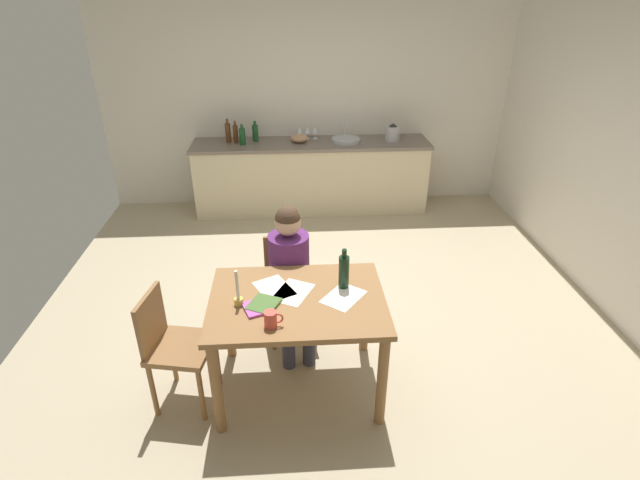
{
  "coord_description": "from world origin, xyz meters",
  "views": [
    {
      "loc": [
        -0.28,
        -3.7,
        2.66
      ],
      "look_at": [
        -0.05,
        -0.29,
        0.85
      ],
      "focal_mm": 27.28,
      "sensor_mm": 36.0,
      "label": 1
    }
  ],
  "objects_px": {
    "book_cookery": "(258,307)",
    "wine_glass_back_left": "(300,130)",
    "person_seated": "(291,270)",
    "wine_glass_by_kettle": "(307,130)",
    "chair_at_table": "(289,282)",
    "chair_side_empty": "(173,344)",
    "sink_unit": "(346,140)",
    "bottle_oil": "(228,132)",
    "candlestick": "(238,296)",
    "book_magazine": "(264,305)",
    "bottle_vinegar": "(236,134)",
    "bottle_wine_red": "(242,136)",
    "wine_glass_near_sink": "(315,130)",
    "dining_table": "(298,313)",
    "coffee_mug": "(271,319)",
    "wine_bottle_on_table": "(344,271)",
    "stovetop_kettle": "(392,133)",
    "bottle_sauce": "(255,133)",
    "mixing_bowl": "(299,138)"
  },
  "relations": [
    {
      "from": "book_cookery",
      "to": "wine_glass_near_sink",
      "type": "bearing_deg",
      "value": 59.71
    },
    {
      "from": "chair_at_table",
      "to": "chair_side_empty",
      "type": "distance_m",
      "value": 1.09
    },
    {
      "from": "bottle_sauce",
      "to": "wine_glass_near_sink",
      "type": "distance_m",
      "value": 0.75
    },
    {
      "from": "bottle_oil",
      "to": "stovetop_kettle",
      "type": "bearing_deg",
      "value": -1.67
    },
    {
      "from": "sink_unit",
      "to": "person_seated",
      "type": "bearing_deg",
      "value": -105.21
    },
    {
      "from": "chair_at_table",
      "to": "wine_glass_back_left",
      "type": "xyz_separation_m",
      "value": [
        0.18,
        2.7,
        0.53
      ]
    },
    {
      "from": "book_cookery",
      "to": "wine_glass_back_left",
      "type": "xyz_separation_m",
      "value": [
        0.38,
        3.47,
        0.22
      ]
    },
    {
      "from": "wine_bottle_on_table",
      "to": "coffee_mug",
      "type": "bearing_deg",
      "value": -140.21
    },
    {
      "from": "bottle_wine_red",
      "to": "wine_glass_back_left",
      "type": "bearing_deg",
      "value": 16.36
    },
    {
      "from": "chair_at_table",
      "to": "chair_side_empty",
      "type": "height_order",
      "value": "chair_side_empty"
    },
    {
      "from": "stovetop_kettle",
      "to": "wine_glass_back_left",
      "type": "relative_size",
      "value": 1.43
    },
    {
      "from": "bottle_oil",
      "to": "person_seated",
      "type": "bearing_deg",
      "value": -75.17
    },
    {
      "from": "book_magazine",
      "to": "bottle_sauce",
      "type": "xyz_separation_m",
      "value": [
        -0.22,
        3.38,
        0.22
      ]
    },
    {
      "from": "chair_side_empty",
      "to": "sink_unit",
      "type": "distance_m",
      "value": 3.67
    },
    {
      "from": "stovetop_kettle",
      "to": "person_seated",
      "type": "bearing_deg",
      "value": -116.08
    },
    {
      "from": "person_seated",
      "to": "wine_glass_by_kettle",
      "type": "bearing_deg",
      "value": 84.84
    },
    {
      "from": "dining_table",
      "to": "wine_bottle_on_table",
      "type": "bearing_deg",
      "value": 21.26
    },
    {
      "from": "coffee_mug",
      "to": "wine_glass_by_kettle",
      "type": "xyz_separation_m",
      "value": [
        0.38,
        3.66,
        0.18
      ]
    },
    {
      "from": "person_seated",
      "to": "candlestick",
      "type": "distance_m",
      "value": 0.69
    },
    {
      "from": "book_magazine",
      "to": "bottle_vinegar",
      "type": "height_order",
      "value": "bottle_vinegar"
    },
    {
      "from": "mixing_bowl",
      "to": "wine_bottle_on_table",
      "type": "bearing_deg",
      "value": -85.95
    },
    {
      "from": "chair_side_empty",
      "to": "bottle_vinegar",
      "type": "distance_m",
      "value": 3.38
    },
    {
      "from": "bottle_oil",
      "to": "candlestick",
      "type": "bearing_deg",
      "value": -83.42
    },
    {
      "from": "bottle_sauce",
      "to": "stovetop_kettle",
      "type": "xyz_separation_m",
      "value": [
        1.72,
        -0.09,
        -0.01
      ]
    },
    {
      "from": "sink_unit",
      "to": "wine_glass_by_kettle",
      "type": "distance_m",
      "value": 0.51
    },
    {
      "from": "book_magazine",
      "to": "wine_glass_by_kettle",
      "type": "distance_m",
      "value": 3.48
    },
    {
      "from": "wine_glass_by_kettle",
      "to": "wine_glass_near_sink",
      "type": "bearing_deg",
      "value": 0.0
    },
    {
      "from": "dining_table",
      "to": "bottle_oil",
      "type": "height_order",
      "value": "bottle_oil"
    },
    {
      "from": "chair_side_empty",
      "to": "wine_bottle_on_table",
      "type": "xyz_separation_m",
      "value": [
        1.18,
        0.2,
        0.41
      ]
    },
    {
      "from": "coffee_mug",
      "to": "bottle_vinegar",
      "type": "xyz_separation_m",
      "value": [
        -0.51,
        3.55,
        0.18
      ]
    },
    {
      "from": "dining_table",
      "to": "coffee_mug",
      "type": "relative_size",
      "value": 9.81
    },
    {
      "from": "wine_bottle_on_table",
      "to": "bottle_vinegar",
      "type": "height_order",
      "value": "bottle_vinegar"
    },
    {
      "from": "chair_side_empty",
      "to": "bottle_oil",
      "type": "xyz_separation_m",
      "value": [
        0.08,
        3.36,
        0.53
      ]
    },
    {
      "from": "bottle_vinegar",
      "to": "mixing_bowl",
      "type": "xyz_separation_m",
      "value": [
        0.78,
        -0.02,
        -0.07
      ]
    },
    {
      "from": "bottle_oil",
      "to": "bottle_sauce",
      "type": "xyz_separation_m",
      "value": [
        0.33,
        0.03,
        -0.02
      ]
    },
    {
      "from": "coffee_mug",
      "to": "book_magazine",
      "type": "bearing_deg",
      "value": 104.18
    },
    {
      "from": "chair_at_table",
      "to": "bottle_oil",
      "type": "distance_m",
      "value": 2.76
    },
    {
      "from": "candlestick",
      "to": "wine_glass_back_left",
      "type": "relative_size",
      "value": 1.7
    },
    {
      "from": "sink_unit",
      "to": "bottle_wine_red",
      "type": "bearing_deg",
      "value": -177.25
    },
    {
      "from": "person_seated",
      "to": "book_magazine",
      "type": "distance_m",
      "value": 0.63
    },
    {
      "from": "candlestick",
      "to": "bottle_wine_red",
      "type": "bearing_deg",
      "value": 93.59
    },
    {
      "from": "person_seated",
      "to": "wine_glass_back_left",
      "type": "xyz_separation_m",
      "value": [
        0.16,
        2.84,
        0.33
      ]
    },
    {
      "from": "dining_table",
      "to": "wine_glass_by_kettle",
      "type": "distance_m",
      "value": 3.4
    },
    {
      "from": "candlestick",
      "to": "wine_glass_near_sink",
      "type": "relative_size",
      "value": 1.7
    },
    {
      "from": "wine_bottle_on_table",
      "to": "sink_unit",
      "type": "bearing_deg",
      "value": 83.29
    },
    {
      "from": "mixing_bowl",
      "to": "wine_glass_by_kettle",
      "type": "xyz_separation_m",
      "value": [
        0.11,
        0.14,
        0.06
      ]
    },
    {
      "from": "book_magazine",
      "to": "bottle_wine_red",
      "type": "height_order",
      "value": "bottle_wine_red"
    },
    {
      "from": "bottle_wine_red",
      "to": "candlestick",
      "type": "bearing_deg",
      "value": -86.41
    },
    {
      "from": "book_cookery",
      "to": "bottle_oil",
      "type": "relative_size",
      "value": 0.61
    },
    {
      "from": "candlestick",
      "to": "book_magazine",
      "type": "xyz_separation_m",
      "value": [
        0.16,
        -0.02,
        -0.06
      ]
    }
  ]
}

